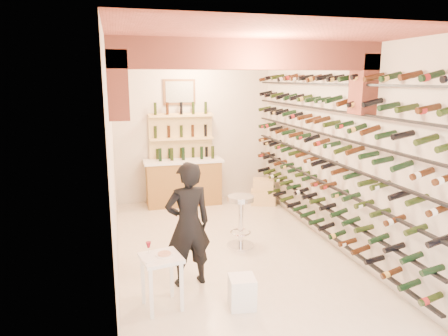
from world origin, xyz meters
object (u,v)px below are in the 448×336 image
at_px(back_counter, 184,181).
at_px(crate_lower, 263,197).
at_px(chrome_barstool, 241,218).
at_px(person, 188,224).
at_px(wine_rack, 318,152).
at_px(tasting_table, 161,266).
at_px(white_stool, 242,292).

bearing_deg(back_counter, crate_lower, -14.79).
bearing_deg(chrome_barstool, person, -135.49).
xyz_separation_m(wine_rack, person, (-2.35, -0.96, -0.70)).
height_order(tasting_table, white_stool, tasting_table).
relative_size(person, crate_lower, 3.18).
bearing_deg(crate_lower, person, -125.12).
xyz_separation_m(chrome_barstool, crate_lower, (1.18, 2.13, -0.34)).
distance_m(wine_rack, white_stool, 2.84).
relative_size(wine_rack, back_counter, 3.35).
relative_size(back_counter, crate_lower, 3.20).
height_order(white_stool, crate_lower, white_stool).
relative_size(tasting_table, person, 0.48).
distance_m(wine_rack, back_counter, 3.38).
xyz_separation_m(wine_rack, back_counter, (-1.83, 2.65, -1.02)).
xyz_separation_m(white_stool, person, (-0.52, 0.75, 0.65)).
height_order(back_counter, white_stool, back_counter).
height_order(white_stool, person, person).
relative_size(wine_rack, chrome_barstool, 6.56).
relative_size(white_stool, chrome_barstool, 0.45).
xyz_separation_m(person, crate_lower, (2.22, 3.16, -0.69)).
bearing_deg(person, crate_lower, -133.65).
bearing_deg(tasting_table, person, 39.13).
bearing_deg(back_counter, chrome_barstool, -78.57).
relative_size(tasting_table, white_stool, 2.08).
bearing_deg(tasting_table, wine_rack, 16.72).
bearing_deg(chrome_barstool, tasting_table, -133.73).
distance_m(back_counter, chrome_barstool, 2.63).
relative_size(wine_rack, crate_lower, 10.73).
distance_m(tasting_table, chrome_barstool, 2.12).
relative_size(wine_rack, person, 3.37).
bearing_deg(person, wine_rack, -166.41).
height_order(wine_rack, chrome_barstool, wine_rack).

